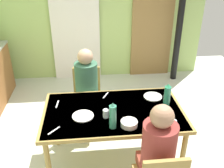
{
  "coord_description": "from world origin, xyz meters",
  "views": [
    {
      "loc": [
        -0.07,
        -2.33,
        2.3
      ],
      "look_at": [
        0.18,
        0.13,
        1.0
      ],
      "focal_mm": 40.55,
      "sensor_mm": 36.0,
      "label": 1
    }
  ],
  "objects_px": {
    "dining_table": "(113,116)",
    "chair_far_diner": "(87,95)",
    "water_bottle_green_near": "(113,116)",
    "water_bottle_green_far": "(167,97)",
    "person_far_diner": "(86,81)",
    "person_near_diner": "(158,147)",
    "serving_bowl_center": "(129,123)"
  },
  "relations": [
    {
      "from": "dining_table",
      "to": "chair_far_diner",
      "type": "relative_size",
      "value": 1.77
    },
    {
      "from": "water_bottle_green_near",
      "to": "water_bottle_green_far",
      "type": "height_order",
      "value": "water_bottle_green_far"
    },
    {
      "from": "dining_table",
      "to": "water_bottle_green_far",
      "type": "bearing_deg",
      "value": -2.18
    },
    {
      "from": "person_far_diner",
      "to": "water_bottle_green_near",
      "type": "bearing_deg",
      "value": 104.34
    },
    {
      "from": "person_far_diner",
      "to": "dining_table",
      "type": "bearing_deg",
      "value": 113.14
    },
    {
      "from": "person_far_diner",
      "to": "water_bottle_green_far",
      "type": "relative_size",
      "value": 2.49
    },
    {
      "from": "chair_far_diner",
      "to": "person_far_diner",
      "type": "distance_m",
      "value": 0.31
    },
    {
      "from": "person_near_diner",
      "to": "water_bottle_green_near",
      "type": "relative_size",
      "value": 2.69
    },
    {
      "from": "chair_far_diner",
      "to": "water_bottle_green_far",
      "type": "xyz_separation_m",
      "value": [
        0.87,
        -0.83,
        0.39
      ]
    },
    {
      "from": "chair_far_diner",
      "to": "dining_table",
      "type": "bearing_deg",
      "value": 109.54
    },
    {
      "from": "person_near_diner",
      "to": "serving_bowl_center",
      "type": "xyz_separation_m",
      "value": [
        -0.19,
        0.38,
        -0.01
      ]
    },
    {
      "from": "person_far_diner",
      "to": "water_bottle_green_near",
      "type": "relative_size",
      "value": 2.69
    },
    {
      "from": "dining_table",
      "to": "water_bottle_green_near",
      "type": "xyz_separation_m",
      "value": [
        -0.04,
        -0.3,
        0.2
      ]
    },
    {
      "from": "person_near_diner",
      "to": "water_bottle_green_far",
      "type": "distance_m",
      "value": 0.71
    },
    {
      "from": "dining_table",
      "to": "person_far_diner",
      "type": "bearing_deg",
      "value": 113.14
    },
    {
      "from": "chair_far_diner",
      "to": "person_far_diner",
      "type": "height_order",
      "value": "person_far_diner"
    },
    {
      "from": "person_far_diner",
      "to": "chair_far_diner",
      "type": "bearing_deg",
      "value": -90.0
    },
    {
      "from": "dining_table",
      "to": "person_far_diner",
      "type": "xyz_separation_m",
      "value": [
        -0.29,
        0.67,
        0.1
      ]
    },
    {
      "from": "person_far_diner",
      "to": "water_bottle_green_near",
      "type": "height_order",
      "value": "person_far_diner"
    },
    {
      "from": "dining_table",
      "to": "person_near_diner",
      "type": "height_order",
      "value": "person_near_diner"
    },
    {
      "from": "dining_table",
      "to": "serving_bowl_center",
      "type": "xyz_separation_m",
      "value": [
        0.13,
        -0.29,
        0.1
      ]
    },
    {
      "from": "chair_far_diner",
      "to": "person_near_diner",
      "type": "height_order",
      "value": "person_near_diner"
    },
    {
      "from": "water_bottle_green_far",
      "to": "serving_bowl_center",
      "type": "relative_size",
      "value": 1.82
    },
    {
      "from": "person_near_diner",
      "to": "water_bottle_green_near",
      "type": "height_order",
      "value": "person_near_diner"
    },
    {
      "from": "chair_far_diner",
      "to": "person_far_diner",
      "type": "xyz_separation_m",
      "value": [
        0.0,
        -0.14,
        0.28
      ]
    },
    {
      "from": "water_bottle_green_near",
      "to": "serving_bowl_center",
      "type": "relative_size",
      "value": 1.68
    },
    {
      "from": "dining_table",
      "to": "person_far_diner",
      "type": "height_order",
      "value": "person_far_diner"
    },
    {
      "from": "person_far_diner",
      "to": "serving_bowl_center",
      "type": "distance_m",
      "value": 1.04
    },
    {
      "from": "chair_far_diner",
      "to": "person_near_diner",
      "type": "relative_size",
      "value": 1.13
    },
    {
      "from": "chair_far_diner",
      "to": "water_bottle_green_near",
      "type": "bearing_deg",
      "value": 102.63
    },
    {
      "from": "serving_bowl_center",
      "to": "person_far_diner",
      "type": "bearing_deg",
      "value": 113.32
    },
    {
      "from": "chair_far_diner",
      "to": "person_near_diner",
      "type": "bearing_deg",
      "value": 112.4
    }
  ]
}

